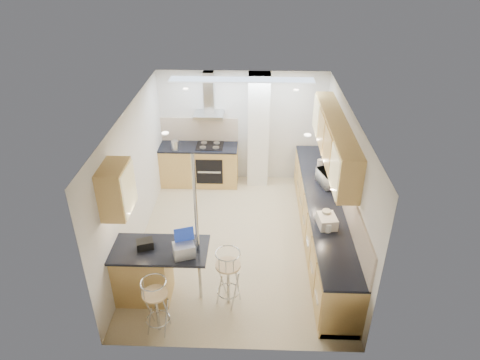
{
  "coord_description": "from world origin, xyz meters",
  "views": [
    {
      "loc": [
        0.24,
        -6.31,
        4.91
      ],
      "look_at": [
        0.02,
        0.2,
        1.17
      ],
      "focal_mm": 32.0,
      "sensor_mm": 36.0,
      "label": 1
    }
  ],
  "objects_px": {
    "bar_stool_near": "(156,306)",
    "bar_stool_end": "(228,278)",
    "microwave": "(329,178)",
    "bread_bin": "(327,221)",
    "laptop": "(184,250)"
  },
  "relations": [
    {
      "from": "microwave",
      "to": "bread_bin",
      "type": "bearing_deg",
      "value": 153.53
    },
    {
      "from": "bar_stool_end",
      "to": "bread_bin",
      "type": "distance_m",
      "value": 1.78
    },
    {
      "from": "microwave",
      "to": "bar_stool_near",
      "type": "xyz_separation_m",
      "value": [
        -2.69,
        -2.64,
        -0.59
      ]
    },
    {
      "from": "bar_stool_end",
      "to": "bread_bin",
      "type": "xyz_separation_m",
      "value": [
        1.52,
        0.76,
        0.53
      ]
    },
    {
      "from": "bar_stool_near",
      "to": "bread_bin",
      "type": "bearing_deg",
      "value": 13.88
    },
    {
      "from": "microwave",
      "to": "bar_stool_near",
      "type": "distance_m",
      "value": 3.82
    },
    {
      "from": "microwave",
      "to": "bar_stool_near",
      "type": "relative_size",
      "value": 0.52
    },
    {
      "from": "bar_stool_near",
      "to": "microwave",
      "type": "bearing_deg",
      "value": 30.03
    },
    {
      "from": "bar_stool_near",
      "to": "bar_stool_end",
      "type": "height_order",
      "value": "bar_stool_end"
    },
    {
      "from": "laptop",
      "to": "bar_stool_end",
      "type": "bearing_deg",
      "value": -13.21
    },
    {
      "from": "microwave",
      "to": "laptop",
      "type": "distance_m",
      "value": 3.17
    },
    {
      "from": "bar_stool_near",
      "to": "bar_stool_end",
      "type": "distance_m",
      "value": 1.12
    },
    {
      "from": "microwave",
      "to": "bar_stool_end",
      "type": "height_order",
      "value": "microwave"
    },
    {
      "from": "microwave",
      "to": "bar_stool_end",
      "type": "relative_size",
      "value": 0.49
    },
    {
      "from": "laptop",
      "to": "bar_stool_end",
      "type": "distance_m",
      "value": 0.83
    }
  ]
}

